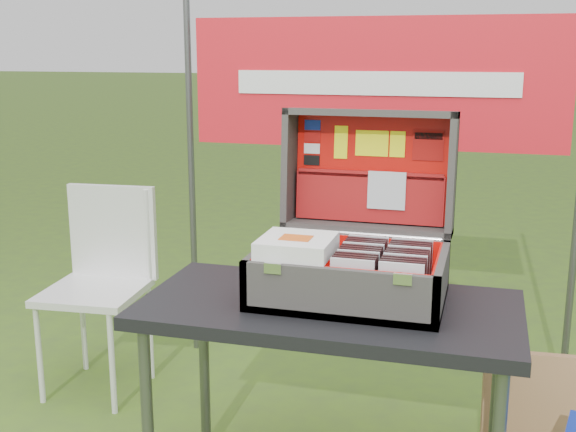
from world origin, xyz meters
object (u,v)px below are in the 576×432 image
(table, at_px, (328,410))
(cardboard_box, at_px, (544,418))
(chair, at_px, (94,294))
(suitcase, at_px, (355,207))

(table, relative_size, cardboard_box, 2.59)
(chair, relative_size, cardboard_box, 2.00)
(cardboard_box, bearing_deg, table, -153.12)
(table, distance_m, cardboard_box, 0.79)
(table, xyz_separation_m, suitcase, (0.05, 0.11, 0.62))
(table, relative_size, chair, 1.30)
(suitcase, height_order, chair, suitcase)
(suitcase, bearing_deg, table, -113.94)
(table, bearing_deg, chair, 153.74)
(suitcase, xyz_separation_m, chair, (-1.19, 0.44, -0.54))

